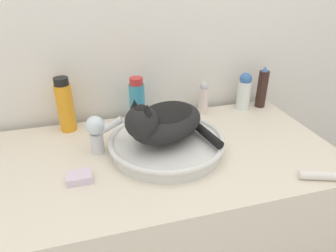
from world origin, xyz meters
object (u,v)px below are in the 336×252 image
at_px(cream_tube, 329,176).
at_px(hairspray_can_black, 262,88).
at_px(deodorant_stick, 203,98).
at_px(lotion_bottle_white, 244,91).
at_px(shampoo_bottle_tall, 65,105).
at_px(cat, 164,121).
at_px(mouthwash_bottle, 137,101).
at_px(soap_bar, 80,177).
at_px(faucet, 98,131).

bearing_deg(cream_tube, hairspray_can_black, 80.57).
relative_size(deodorant_stick, lotion_bottle_white, 0.85).
bearing_deg(shampoo_bottle_tall, deodorant_stick, 0.00).
distance_m(cat, hairspray_can_black, 0.58).
xyz_separation_m(mouthwash_bottle, shampoo_bottle_tall, (-0.27, -0.00, 0.01)).
height_order(mouthwash_bottle, soap_bar, mouthwash_bottle).
relative_size(cat, cream_tube, 1.96).
distance_m(cat, lotion_bottle_white, 0.50).
relative_size(shampoo_bottle_tall, cream_tube, 1.26).
relative_size(mouthwash_bottle, hairspray_can_black, 1.00).
bearing_deg(cream_tube, lotion_bottle_white, 89.87).
height_order(hairspray_can_black, soap_bar, hairspray_can_black).
bearing_deg(deodorant_stick, faucet, -156.27).
distance_m(deodorant_stick, cream_tube, 0.57).
distance_m(cat, shampoo_bottle_tall, 0.41).
bearing_deg(cream_tube, shampoo_bottle_tall, 144.36).
relative_size(shampoo_bottle_tall, soap_bar, 2.94).
bearing_deg(soap_bar, shampoo_bottle_tall, 95.85).
xyz_separation_m(deodorant_stick, soap_bar, (-0.52, -0.34, -0.06)).
xyz_separation_m(lotion_bottle_white, hairspray_can_black, (0.09, 0.00, 0.00)).
bearing_deg(lotion_bottle_white, deodorant_stick, 180.00).
distance_m(shampoo_bottle_tall, lotion_bottle_white, 0.75).
xyz_separation_m(shampoo_bottle_tall, soap_bar, (0.03, -0.34, -0.09)).
height_order(cat, shampoo_bottle_tall, cat).
distance_m(deodorant_stick, soap_bar, 0.63).
distance_m(faucet, cream_tube, 0.73).
xyz_separation_m(cat, deodorant_stick, (0.24, 0.25, -0.05)).
bearing_deg(soap_bar, faucet, 64.20).
distance_m(shampoo_bottle_tall, deodorant_stick, 0.56).
relative_size(shampoo_bottle_tall, lotion_bottle_white, 1.28).
bearing_deg(hairspray_can_black, mouthwash_bottle, 180.00).
bearing_deg(mouthwash_bottle, hairspray_can_black, -0.00).
relative_size(mouthwash_bottle, shampoo_bottle_tall, 0.88).
height_order(mouthwash_bottle, deodorant_stick, mouthwash_bottle).
distance_m(cat, soap_bar, 0.31).
bearing_deg(hairspray_can_black, lotion_bottle_white, -180.00).
distance_m(cat, faucet, 0.22).
height_order(lotion_bottle_white, hairspray_can_black, hairspray_can_black).
height_order(cat, deodorant_stick, cat).
relative_size(cat, hairspray_can_black, 1.77).
distance_m(deodorant_stick, lotion_bottle_white, 0.19).
bearing_deg(soap_bar, mouthwash_bottle, 55.15).
bearing_deg(shampoo_bottle_tall, soap_bar, -84.15).
height_order(hairspray_can_black, cream_tube, hairspray_can_black).
height_order(lotion_bottle_white, cream_tube, lotion_bottle_white).
distance_m(cat, cream_tube, 0.52).
bearing_deg(cream_tube, mouthwash_bottle, 131.49).
relative_size(cat, faucet, 2.43).
height_order(faucet, hairspray_can_black, hairspray_can_black).
bearing_deg(faucet, lotion_bottle_white, 29.09).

